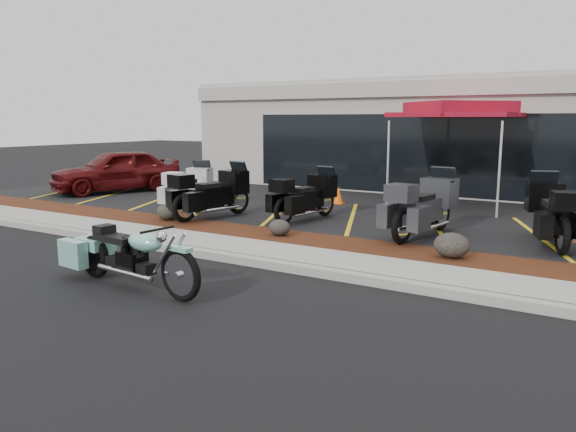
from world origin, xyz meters
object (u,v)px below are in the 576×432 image
Objects in this scene: hero_cruiser at (180,267)px; popup_canopy at (458,111)px; parked_car at (116,170)px; traffic_cone at (338,195)px; touring_white at (202,183)px.

hero_cruiser is 0.85× the size of popup_canopy.
parked_car reaches higher than hero_cruiser.
traffic_cone is 4.16m from popup_canopy.
parked_car is at bearing -157.91° from popup_canopy.
popup_canopy is (1.13, 10.42, 2.32)m from hero_cruiser.
traffic_cone is (3.25, 2.37, -0.41)m from touring_white.
parked_car is 1.22× the size of popup_canopy.
popup_canopy is (6.30, 3.78, 2.04)m from touring_white.
popup_canopy is (10.84, 2.92, 1.96)m from parked_car.
hero_cruiser is 1.33× the size of touring_white.
traffic_cone is 0.14× the size of popup_canopy.
touring_white is (-5.16, 6.65, 0.28)m from hero_cruiser.
traffic_cone is at bearing 108.11° from hero_cruiser.
traffic_cone is (7.79, 1.51, -0.49)m from parked_car.
touring_white is at bearing 12.22° from parked_car.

